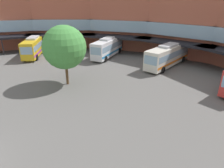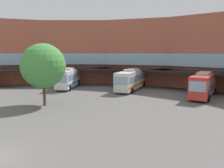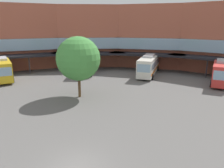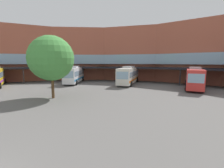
# 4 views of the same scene
# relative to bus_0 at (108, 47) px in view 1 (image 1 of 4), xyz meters

# --- Properties ---
(station_building) EXTENTS (86.96, 45.45, 13.56)m
(station_building) POSITION_rel_bus_0_xyz_m (10.97, -3.77, 4.59)
(station_building) COLOR #AD5942
(station_building) RESTS_ON ground
(bus_0) EXTENTS (5.07, 10.50, 3.86)m
(bus_0) POSITION_rel_bus_0_xyz_m (0.00, 0.00, 0.00)
(bus_0) COLOR white
(bus_0) RESTS_ON ground
(bus_4) EXTENTS (9.43, 9.50, 3.85)m
(bus_4) POSITION_rel_bus_0_xyz_m (-12.42, -8.74, 0.00)
(bus_4) COLOR gold
(bus_4) RESTS_ON ground
(bus_6) EXTENTS (3.14, 11.77, 3.85)m
(bus_6) POSITION_rel_bus_0_xyz_m (12.05, 2.00, -0.00)
(bus_6) COLOR silver
(bus_6) RESTS_ON ground
(plaza_tree) EXTENTS (5.72, 5.72, 8.04)m
(plaza_tree) POSITION_rel_bus_0_xyz_m (4.86, -14.38, 3.22)
(plaza_tree) COLOR brown
(plaza_tree) RESTS_ON ground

